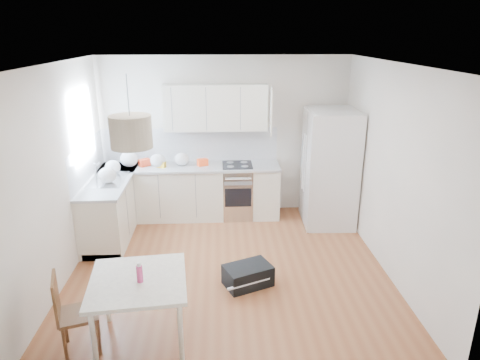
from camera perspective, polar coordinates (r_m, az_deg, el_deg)
The scene contains 29 objects.
floor at distance 5.93m, azimuth -1.50°, elevation -11.76°, with size 4.20×4.20×0.00m, color brown.
ceiling at distance 5.11m, azimuth -1.77°, elevation 15.23°, with size 4.20×4.20×0.00m, color white.
wall_back at distance 7.39m, azimuth -2.03°, elevation 5.84°, with size 4.20×4.20×0.00m, color white.
wall_left at distance 5.72m, azimuth -23.14°, elevation 0.30°, with size 4.20×4.20×0.00m, color white.
wall_right at distance 5.80m, azimuth 19.58°, elevation 1.00°, with size 4.20×4.20×0.00m, color white.
window_glassblock at distance 6.68m, azimuth -20.27°, elevation 6.75°, with size 0.02×1.00×1.00m, color #BFE0F9.
cabinets_back at distance 7.39m, azimuth -6.56°, elevation -1.68°, with size 3.00×0.60×0.88m, color white.
cabinets_left at distance 7.02m, azimuth -16.69°, elevation -3.53°, with size 0.60×1.80×0.88m, color white.
counter_back at distance 7.24m, azimuth -6.70°, elevation 1.73°, with size 3.02×0.64×0.04m, color #AAACAF.
counter_left at distance 6.86m, azimuth -17.05°, elevation 0.02°, with size 0.64×1.82×0.04m, color #AAACAF.
backsplash_back at distance 7.43m, azimuth -6.66°, elevation 4.69°, with size 3.00×0.01×0.58m, color white.
backsplash_left at distance 6.85m, azimuth -19.69°, elevation 2.43°, with size 0.01×1.80×0.58m, color white.
upper_cabinets at distance 7.13m, azimuth -3.28°, elevation 9.64°, with size 1.70×0.32×0.75m, color white.
range_oven at distance 7.38m, azimuth -0.35°, elevation -1.57°, with size 0.50×0.61×0.88m, color silver, non-canonical shape.
sink at distance 6.81m, azimuth -17.16°, elevation 0.00°, with size 0.50×0.80×0.16m, color silver, non-canonical shape.
refrigerator at distance 7.14m, azimuth 11.97°, elevation 1.60°, with size 0.90×0.95×1.89m, color white, non-canonical shape.
dining_table at distance 4.48m, azimuth -13.40°, elevation -13.62°, with size 1.03×1.03×0.74m.
dining_chair at distance 4.69m, azimuth -20.70°, elevation -16.17°, with size 0.36×0.36×0.86m, color #4D2F17, non-canonical shape.
drink_bottle at distance 4.34m, azimuth -13.25°, elevation -11.90°, with size 0.06×0.06×0.21m, color #D53B7C.
gym_bag at distance 5.54m, azimuth 1.05°, elevation -12.59°, with size 0.57×0.38×0.26m, color black.
pendant_lamp at distance 4.07m, azimuth -14.35°, elevation 6.25°, with size 0.39×0.39×0.30m, color #B9AC8E.
grocery_bag_a at distance 7.34m, azimuth -14.58°, elevation 2.73°, with size 0.30×0.25×0.27m, color white.
grocery_bag_b at distance 7.22m, azimuth -10.88°, elevation 2.58°, with size 0.25×0.22×0.23m, color white.
grocery_bag_c at distance 7.24m, azimuth -7.77°, elevation 2.76°, with size 0.24×0.21×0.22m, color white.
grocery_bag_d at distance 7.05m, azimuth -16.60°, elevation 1.68°, with size 0.24×0.20×0.22m, color white.
grocery_bag_e at distance 6.62m, azimuth -17.27°, elevation 0.60°, with size 0.27×0.23×0.24m, color white.
snack_orange at distance 7.21m, azimuth -5.01°, elevation 2.38°, with size 0.17×0.11×0.12m, color #FD4716.
snack_yellow at distance 7.21m, azimuth -10.45°, elevation 2.04°, with size 0.14×0.09×0.10m, color yellow.
snack_red at distance 7.33m, azimuth -12.61°, elevation 2.28°, with size 0.18×0.11×0.12m, color red.
Camera 1 is at (-0.11, -5.09, 3.04)m, focal length 32.00 mm.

